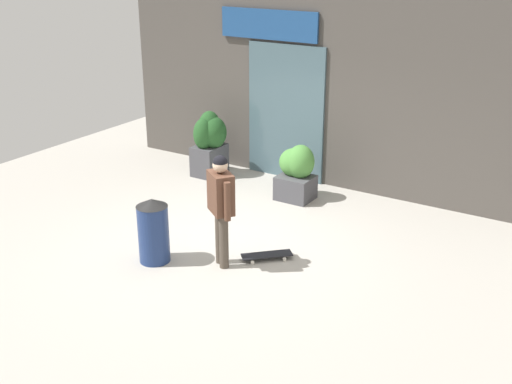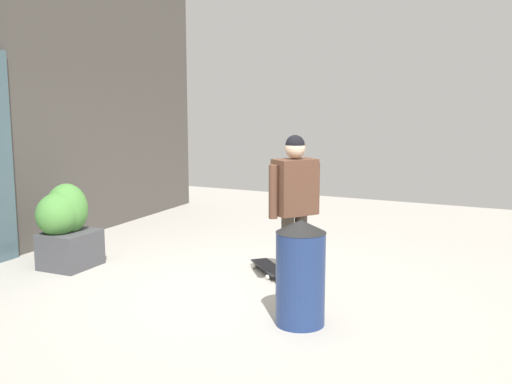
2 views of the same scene
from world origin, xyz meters
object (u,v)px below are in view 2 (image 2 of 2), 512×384
Objects in this scene: skateboarder at (295,197)px; trash_bin at (300,273)px; skateboard at (269,268)px; planter_box_left at (65,224)px.

trash_bin is at bearing 150.61° from skateboarder.
skateboard is 2.43m from planter_box_left.
planter_box_left is 1.04× the size of trash_bin.
skateboarder reaches higher than skateboard.
skateboarder is at bearing 24.85° from trash_bin.
skateboard is 0.68× the size of planter_box_left.
planter_box_left reaches higher than skateboard.
skateboarder is 1.65× the size of planter_box_left.
skateboarder is 1.09m from trash_bin.
skateboarder reaches higher than planter_box_left.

